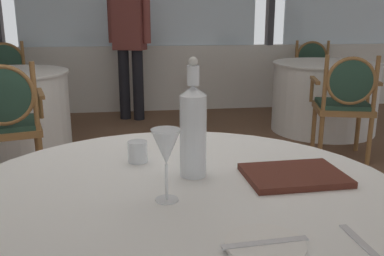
% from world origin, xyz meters
% --- Properties ---
extents(ground_plane, '(14.21, 14.21, 0.00)m').
position_xyz_m(ground_plane, '(0.00, 0.00, 0.00)').
color(ground_plane, brown).
extents(window_wall_far, '(10.93, 0.14, 2.73)m').
position_xyz_m(window_wall_far, '(-0.00, 3.39, 1.09)').
color(window_wall_far, silver).
rests_on(window_wall_far, ground_plane).
extents(side_plate, '(0.18, 0.18, 0.01)m').
position_xyz_m(side_plate, '(0.16, -1.45, 0.75)').
color(side_plate, white).
rests_on(side_plate, foreground_table).
extents(butter_knife, '(0.20, 0.03, 0.00)m').
position_xyz_m(butter_knife, '(0.16, -1.45, 0.76)').
color(butter_knife, silver).
rests_on(butter_knife, foreground_table).
extents(dinner_fork, '(0.02, 0.17, 0.00)m').
position_xyz_m(dinner_fork, '(0.38, -1.47, 0.75)').
color(dinner_fork, silver).
rests_on(dinner_fork, foreground_table).
extents(water_bottle, '(0.08, 0.08, 0.37)m').
position_xyz_m(water_bottle, '(0.06, -1.00, 0.90)').
color(water_bottle, white).
rests_on(water_bottle, foreground_table).
extents(wine_glass, '(0.08, 0.08, 0.20)m').
position_xyz_m(wine_glass, '(-0.03, -1.17, 0.90)').
color(wine_glass, white).
rests_on(wine_glass, foreground_table).
extents(water_tumbler, '(0.07, 0.07, 0.07)m').
position_xyz_m(water_tumbler, '(-0.11, -0.84, 0.79)').
color(water_tumbler, white).
rests_on(water_tumbler, foreground_table).
extents(menu_book, '(0.31, 0.23, 0.02)m').
position_xyz_m(menu_book, '(0.37, -1.07, 0.76)').
color(menu_book, '#512319').
rests_on(menu_book, foreground_table).
extents(background_table_0, '(1.14, 1.14, 0.75)m').
position_xyz_m(background_table_0, '(1.95, 2.07, 0.37)').
color(background_table_0, white).
rests_on(background_table_0, ground_plane).
extents(dining_chair_0_0, '(0.61, 0.57, 0.92)m').
position_xyz_m(dining_chair_0_0, '(2.21, 3.03, 0.54)').
color(dining_chair_0_0, olive).
rests_on(dining_chair_0_0, ground_plane).
extents(dining_chair_0_1, '(0.61, 0.57, 0.93)m').
position_xyz_m(dining_chair_0_1, '(1.68, 1.11, 0.55)').
color(dining_chair_0_1, olive).
rests_on(dining_chair_0_1, ground_plane).
extents(background_table_1, '(1.13, 1.13, 0.75)m').
position_xyz_m(background_table_1, '(-1.26, 1.76, 0.37)').
color(background_table_1, white).
rests_on(background_table_1, ground_plane).
extents(dining_chair_1_0, '(0.61, 0.56, 0.95)m').
position_xyz_m(dining_chair_1_0, '(-1.52, 2.72, 0.55)').
color(dining_chair_1_0, olive).
rests_on(dining_chair_1_0, ground_plane).
extents(dining_chair_1_1, '(0.61, 0.56, 0.94)m').
position_xyz_m(dining_chair_1_1, '(-1.01, 0.80, 0.55)').
color(dining_chair_1_1, olive).
rests_on(dining_chair_1_1, ground_plane).
extents(diner_person_1, '(0.49, 0.33, 1.72)m').
position_xyz_m(diner_person_1, '(-0.14, 2.90, 0.98)').
color(diner_person_1, black).
rests_on(diner_person_1, ground_plane).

